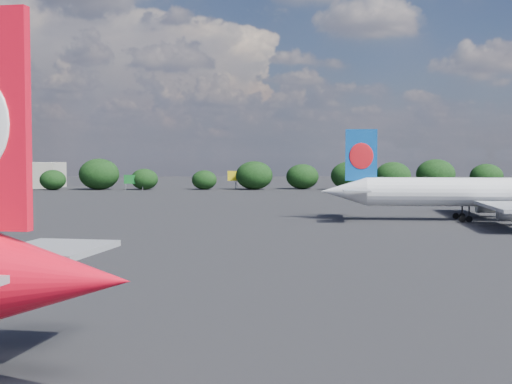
{
  "coord_description": "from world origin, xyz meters",
  "views": [
    {
      "loc": [
        15.41,
        -34.75,
        10.45
      ],
      "look_at": [
        16.0,
        12.0,
        8.0
      ],
      "focal_mm": 50.0,
      "sensor_mm": 36.0,
      "label": 1
    }
  ],
  "objects": [
    {
      "name": "ground",
      "position": [
        0.0,
        60.0,
        0.0
      ],
      "size": [
        500.0,
        500.0,
        0.0
      ],
      "primitive_type": "plane",
      "color": "black",
      "rests_on": "ground"
    },
    {
      "name": "china_southern_airliner",
      "position": [
        50.29,
        77.15,
        4.42
      ],
      "size": [
        44.55,
        42.42,
        14.53
      ],
      "color": "silver",
      "rests_on": "ground"
    },
    {
      "name": "highway_sign",
      "position": [
        -18.0,
        176.0,
        3.13
      ],
      "size": [
        6.0,
        0.3,
        4.5
      ],
      "color": "#136322",
      "rests_on": "ground"
    },
    {
      "name": "billboard_yellow",
      "position": [
        12.0,
        182.0,
        3.87
      ],
      "size": [
        5.0,
        0.3,
        5.5
      ],
      "color": "yellow",
      "rests_on": "ground"
    },
    {
      "name": "horizon_treeline",
      "position": [
        19.97,
        178.76,
        4.11
      ],
      "size": [
        202.69,
        14.76,
        9.31
      ],
      "color": "black",
      "rests_on": "ground"
    }
  ]
}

